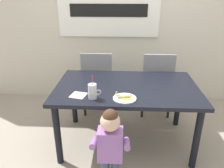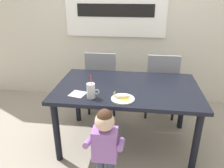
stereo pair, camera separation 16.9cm
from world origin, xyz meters
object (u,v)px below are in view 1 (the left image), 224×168
dining_chair_left (98,79)px  dining_chair_right (156,81)px  milk_cup (93,92)px  toddler_standing (110,141)px  dining_table (126,93)px  peeled_banana (124,96)px  paper_napkin (78,95)px  snack_plate (125,98)px

dining_chair_left → dining_chair_right: 0.84m
milk_cup → toddler_standing: bearing=-62.5°
dining_chair_right → dining_chair_left: bearing=-0.2°
dining_table → peeled_banana: 0.34m
paper_napkin → dining_chair_left: bearing=84.8°
dining_table → toddler_standing: 0.72m
toddler_standing → snack_plate: bearing=72.1°
dining_chair_left → peeled_banana: bearing=110.5°
dining_table → milk_cup: milk_cup is taller
dining_table → paper_napkin: size_ratio=10.50×
dining_table → dining_chair_right: 0.82m
dining_chair_right → dining_table: bearing=57.2°
dining_table → peeled_banana: bearing=-95.4°
dining_chair_right → toddler_standing: size_ratio=1.15×
dining_chair_right → milk_cup: (-0.77, -1.00, 0.27)m
paper_napkin → toddler_standing: bearing=-50.8°
dining_chair_left → snack_plate: bearing=110.8°
snack_plate → peeled_banana: size_ratio=1.33×
dining_table → dining_chair_left: bearing=120.7°
dining_chair_right → snack_plate: (-0.46, -1.00, 0.21)m
snack_plate → peeled_banana: (-0.01, 0.00, 0.03)m
dining_table → milk_cup: (-0.34, -0.32, 0.16)m
peeled_banana → dining_chair_left: bearing=110.5°
dining_table → paper_napkin: (-0.49, -0.27, 0.09)m
dining_table → toddler_standing: (-0.14, -0.69, -0.13)m
toddler_standing → milk_cup: milk_cup is taller
milk_cup → peeled_banana: bearing=0.8°
milk_cup → paper_napkin: 0.18m
dining_chair_left → peeled_banana: dining_chair_left is taller
dining_chair_left → dining_chair_right: bearing=179.8°
dining_table → dining_chair_right: dining_chair_right is taller
milk_cup → peeled_banana: size_ratio=1.45×
dining_chair_left → toddler_standing: (0.26, -1.38, -0.02)m
milk_cup → peeled_banana: milk_cup is taller
dining_chair_right → milk_cup: bearing=52.3°
toddler_standing → milk_cup: (-0.19, 0.37, 0.29)m
dining_chair_left → peeled_banana: 1.10m
paper_napkin → snack_plate: bearing=-6.7°
peeled_banana → snack_plate: bearing=-19.3°
dining_table → dining_chair_left: dining_chair_left is taller
snack_plate → peeled_banana: 0.03m
milk_cup → snack_plate: milk_cup is taller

